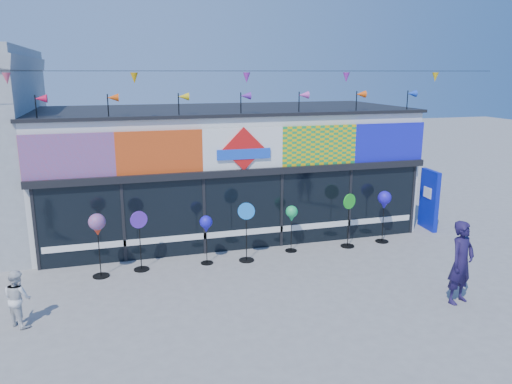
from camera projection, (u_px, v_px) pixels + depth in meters
name	position (u px, v px, depth m)	size (l,w,h in m)	color
ground	(280.00, 296.00, 12.06)	(80.00, 80.00, 0.00)	slate
kite_shop	(225.00, 168.00, 17.12)	(16.00, 5.70, 5.31)	silver
blue_sign	(429.00, 200.00, 17.01)	(0.24, 1.03, 2.05)	#0B1AAA
spinner_0	(97.00, 227.00, 12.88)	(0.44, 0.44, 1.73)	black
spinner_1	(140.00, 239.00, 13.44)	(0.46, 0.42, 1.67)	black
spinner_2	(206.00, 225.00, 13.85)	(0.35, 0.35, 1.40)	black
spinner_3	(246.00, 230.00, 14.10)	(0.47, 0.44, 1.72)	black
spinner_4	(292.00, 215.00, 14.81)	(0.36, 0.36, 1.42)	black
spinner_5	(349.00, 219.00, 15.26)	(0.46, 0.43, 1.68)	black
spinner_6	(384.00, 201.00, 15.59)	(0.42, 0.42, 1.66)	black
adult_man	(461.00, 262.00, 11.53)	(0.72, 0.47, 1.98)	#1B133C
child	(18.00, 298.00, 10.54)	(0.60, 0.35, 1.24)	silver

